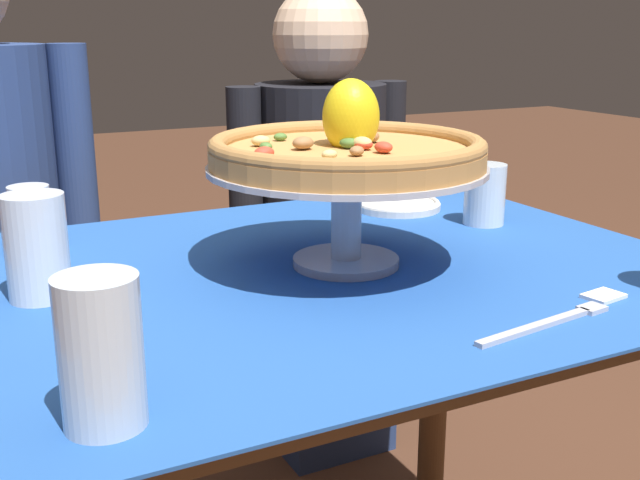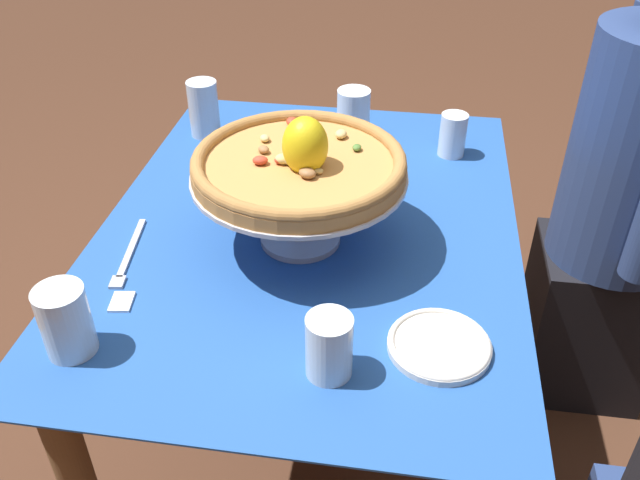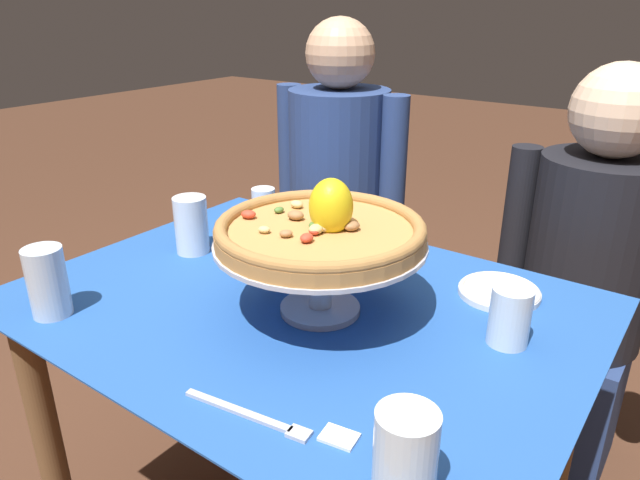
{
  "view_description": "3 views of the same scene",
  "coord_description": "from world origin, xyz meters",
  "px_view_note": "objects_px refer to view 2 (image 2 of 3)",
  "views": [
    {
      "loc": [
        -0.45,
        -0.93,
        1.07
      ],
      "look_at": [
        0.04,
        0.04,
        0.76
      ],
      "focal_mm": 43.12,
      "sensor_mm": 36.0,
      "label": 1
    },
    {
      "loc": [
        1.08,
        0.19,
        1.49
      ],
      "look_at": [
        0.08,
        0.03,
        0.76
      ],
      "focal_mm": 37.62,
      "sensor_mm": 36.0,
      "label": 2
    },
    {
      "loc": [
        0.63,
        -0.79,
        1.29
      ],
      "look_at": [
        0.0,
        0.07,
        0.85
      ],
      "focal_mm": 32.56,
      "sensor_mm": 36.0,
      "label": 3
    }
  ],
  "objects_px": {
    "side_plate": "(439,345)",
    "diner_left": "(622,208)",
    "dinner_fork": "(128,256)",
    "pizza": "(299,162)",
    "water_glass_side_left": "(353,121)",
    "pizza_stand": "(299,191)",
    "water_glass_side_right": "(329,350)",
    "water_glass_front_left": "(204,112)",
    "sugar_packet": "(122,302)",
    "water_glass_back_left": "(452,137)",
    "water_glass_front_right": "(67,325)"
  },
  "relations": [
    {
      "from": "water_glass_side_right",
      "to": "water_glass_side_left",
      "type": "distance_m",
      "value": 0.74
    },
    {
      "from": "water_glass_back_left",
      "to": "water_glass_front_right",
      "type": "relative_size",
      "value": 0.84
    },
    {
      "from": "pizza",
      "to": "diner_left",
      "type": "xyz_separation_m",
      "value": [
        -0.45,
        0.72,
        -0.31
      ]
    },
    {
      "from": "water_glass_side_right",
      "to": "dinner_fork",
      "type": "relative_size",
      "value": 0.5
    },
    {
      "from": "side_plate",
      "to": "diner_left",
      "type": "xyz_separation_m",
      "value": [
        -0.7,
        0.45,
        -0.15
      ]
    },
    {
      "from": "side_plate",
      "to": "dinner_fork",
      "type": "bearing_deg",
      "value": -104.87
    },
    {
      "from": "side_plate",
      "to": "dinner_fork",
      "type": "relative_size",
      "value": 0.77
    },
    {
      "from": "side_plate",
      "to": "pizza_stand",
      "type": "bearing_deg",
      "value": -133.82
    },
    {
      "from": "water_glass_side_right",
      "to": "sugar_packet",
      "type": "distance_m",
      "value": 0.38
    },
    {
      "from": "water_glass_side_left",
      "to": "side_plate",
      "type": "xyz_separation_m",
      "value": [
        0.66,
        0.21,
        -0.05
      ]
    },
    {
      "from": "pizza",
      "to": "pizza_stand",
      "type": "bearing_deg",
      "value": -125.06
    },
    {
      "from": "dinner_fork",
      "to": "water_glass_front_right",
      "type": "bearing_deg",
      "value": 1.35
    },
    {
      "from": "pizza",
      "to": "water_glass_front_left",
      "type": "height_order",
      "value": "pizza"
    },
    {
      "from": "pizza_stand",
      "to": "water_glass_side_right",
      "type": "distance_m",
      "value": 0.35
    },
    {
      "from": "side_plate",
      "to": "sugar_packet",
      "type": "bearing_deg",
      "value": -93.02
    },
    {
      "from": "water_glass_front_left",
      "to": "water_glass_side_right",
      "type": "xyz_separation_m",
      "value": [
        0.73,
        0.41,
        -0.01
      ]
    },
    {
      "from": "water_glass_front_left",
      "to": "sugar_packet",
      "type": "xyz_separation_m",
      "value": [
        0.63,
        0.04,
        -0.06
      ]
    },
    {
      "from": "water_glass_front_right",
      "to": "sugar_packet",
      "type": "distance_m",
      "value": 0.13
    },
    {
      "from": "water_glass_side_right",
      "to": "water_glass_back_left",
      "type": "distance_m",
      "value": 0.74
    },
    {
      "from": "side_plate",
      "to": "diner_left",
      "type": "bearing_deg",
      "value": 147.12
    },
    {
      "from": "sugar_packet",
      "to": "diner_left",
      "type": "distance_m",
      "value": 1.2
    },
    {
      "from": "pizza_stand",
      "to": "dinner_fork",
      "type": "xyz_separation_m",
      "value": [
        0.1,
        -0.3,
        -0.11
      ]
    },
    {
      "from": "water_glass_front_right",
      "to": "pizza_stand",
      "type": "bearing_deg",
      "value": 138.73
    },
    {
      "from": "pizza",
      "to": "sugar_packet",
      "type": "distance_m",
      "value": 0.39
    },
    {
      "from": "water_glass_front_left",
      "to": "water_glass_front_right",
      "type": "xyz_separation_m",
      "value": [
        0.74,
        0.01,
        -0.01
      ]
    },
    {
      "from": "water_glass_back_left",
      "to": "dinner_fork",
      "type": "relative_size",
      "value": 0.47
    },
    {
      "from": "side_plate",
      "to": "water_glass_front_right",
      "type": "bearing_deg",
      "value": -81.23
    },
    {
      "from": "water_glass_side_left",
      "to": "side_plate",
      "type": "distance_m",
      "value": 0.7
    },
    {
      "from": "pizza_stand",
      "to": "water_glass_back_left",
      "type": "bearing_deg",
      "value": 143.79
    },
    {
      "from": "water_glass_front_right",
      "to": "side_plate",
      "type": "relative_size",
      "value": 0.73
    },
    {
      "from": "diner_left",
      "to": "water_glass_side_left",
      "type": "bearing_deg",
      "value": -86.73
    },
    {
      "from": "side_plate",
      "to": "sugar_packet",
      "type": "height_order",
      "value": "side_plate"
    },
    {
      "from": "water_glass_side_right",
      "to": "water_glass_side_left",
      "type": "height_order",
      "value": "water_glass_side_left"
    },
    {
      "from": "pizza",
      "to": "water_glass_front_left",
      "type": "distance_m",
      "value": 0.52
    },
    {
      "from": "water_glass_front_left",
      "to": "water_glass_back_left",
      "type": "height_order",
      "value": "water_glass_front_left"
    },
    {
      "from": "pizza",
      "to": "dinner_fork",
      "type": "bearing_deg",
      "value": -71.58
    },
    {
      "from": "pizza",
      "to": "dinner_fork",
      "type": "relative_size",
      "value": 1.82
    },
    {
      "from": "pizza",
      "to": "water_glass_front_right",
      "type": "xyz_separation_m",
      "value": [
        0.34,
        -0.3,
        -0.12
      ]
    },
    {
      "from": "pizza_stand",
      "to": "dinner_fork",
      "type": "height_order",
      "value": "pizza_stand"
    },
    {
      "from": "pizza_stand",
      "to": "water_glass_side_right",
      "type": "xyz_separation_m",
      "value": [
        0.33,
        0.1,
        -0.07
      ]
    },
    {
      "from": "dinner_fork",
      "to": "water_glass_front_left",
      "type": "bearing_deg",
      "value": -179.86
    },
    {
      "from": "sugar_packet",
      "to": "water_glass_side_left",
      "type": "bearing_deg",
      "value": 153.2
    },
    {
      "from": "water_glass_back_left",
      "to": "side_plate",
      "type": "distance_m",
      "value": 0.64
    },
    {
      "from": "pizza",
      "to": "water_glass_front_left",
      "type": "bearing_deg",
      "value": -142.78
    },
    {
      "from": "pizza_stand",
      "to": "water_glass_side_left",
      "type": "height_order",
      "value": "pizza_stand"
    },
    {
      "from": "water_glass_side_right",
      "to": "water_glass_front_left",
      "type": "bearing_deg",
      "value": -150.84
    },
    {
      "from": "pizza",
      "to": "water_glass_back_left",
      "type": "height_order",
      "value": "pizza"
    },
    {
      "from": "pizza",
      "to": "water_glass_side_left",
      "type": "xyz_separation_m",
      "value": [
        -0.41,
        0.05,
        -0.11
      ]
    },
    {
      "from": "dinner_fork",
      "to": "sugar_packet",
      "type": "xyz_separation_m",
      "value": [
        0.12,
        0.04,
        -0.0
      ]
    },
    {
      "from": "pizza",
      "to": "water_glass_front_right",
      "type": "height_order",
      "value": "pizza"
    }
  ]
}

